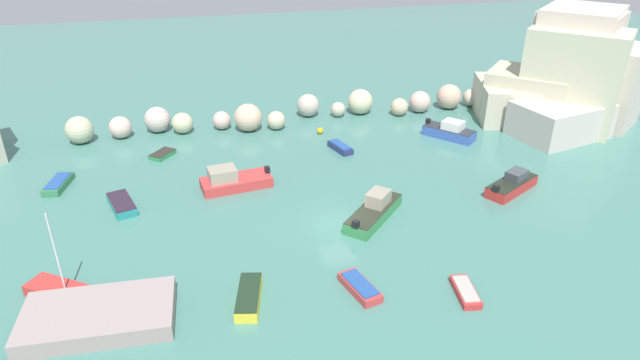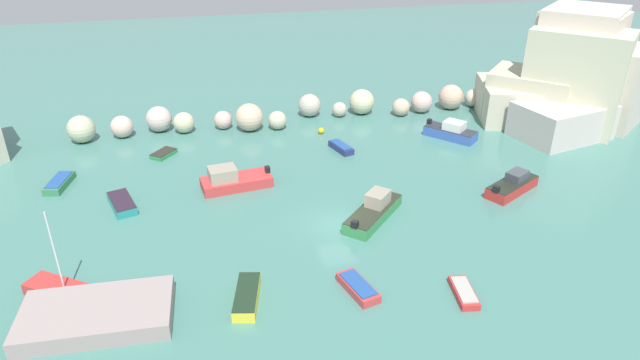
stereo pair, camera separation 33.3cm
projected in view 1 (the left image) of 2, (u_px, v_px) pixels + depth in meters
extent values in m
plane|color=#447C70|center=(338.00, 225.00, 38.32)|extent=(160.00, 160.00, 0.00)
cube|color=beige|center=(517.00, 100.00, 56.22)|extent=(9.81, 9.75, 3.71)
cube|color=beige|center=(573.00, 63.00, 55.28)|extent=(10.47, 10.36, 10.97)
cube|color=beige|center=(527.00, 96.00, 55.61)|extent=(9.70, 9.70, 4.96)
cube|color=beige|center=(594.00, 82.00, 55.07)|extent=(8.88, 8.44, 7.78)
cube|color=beige|center=(589.00, 91.00, 61.69)|extent=(7.93, 8.97, 2.06)
cube|color=beige|center=(572.00, 80.00, 59.03)|extent=(10.57, 9.92, 5.86)
cube|color=beige|center=(560.00, 120.00, 51.94)|extent=(9.32, 7.30, 3.28)
cube|color=beige|center=(606.00, 85.00, 54.27)|extent=(8.24, 8.31, 7.68)
cube|color=beige|center=(572.00, 66.00, 54.78)|extent=(9.11, 9.34, 10.71)
cube|color=beige|center=(572.00, 79.00, 52.94)|extent=(10.03, 10.14, 9.54)
sphere|color=#BCBE99|center=(79.00, 130.00, 50.62)|extent=(2.54, 2.54, 2.54)
sphere|color=beige|center=(120.00, 127.00, 51.79)|extent=(2.09, 2.09, 2.09)
sphere|color=beige|center=(157.00, 120.00, 53.10)|extent=(2.47, 2.47, 2.47)
sphere|color=beige|center=(182.00, 123.00, 52.89)|extent=(2.01, 2.01, 2.01)
sphere|color=beige|center=(222.00, 120.00, 53.87)|extent=(1.78, 1.78, 1.78)
sphere|color=beige|center=(248.00, 117.00, 53.29)|extent=(2.69, 2.69, 2.69)
sphere|color=beige|center=(276.00, 120.00, 53.82)|extent=(1.81, 1.81, 1.81)
sphere|color=#BBAF9E|center=(308.00, 105.00, 56.96)|extent=(2.34, 2.34, 2.34)
sphere|color=#BAB399|center=(338.00, 109.00, 57.04)|extent=(1.53, 1.53, 1.53)
sphere|color=beige|center=(360.00, 102.00, 57.59)|extent=(2.61, 2.61, 2.61)
sphere|color=#CCB193|center=(399.00, 107.00, 57.28)|extent=(1.82, 1.82, 1.82)
sphere|color=beige|center=(420.00, 102.00, 58.10)|extent=(2.25, 2.25, 2.25)
sphere|color=#D0AA91|center=(449.00, 97.00, 59.02)|extent=(2.63, 2.63, 2.63)
sphere|color=beige|center=(472.00, 98.00, 59.82)|extent=(1.92, 1.92, 1.92)
cube|color=gray|center=(99.00, 316.00, 29.18)|extent=(8.08, 4.78, 1.00)
sphere|color=gold|center=(320.00, 131.00, 53.02)|extent=(0.61, 0.61, 0.61)
cube|color=#347C4D|center=(58.00, 184.00, 43.14)|extent=(2.04, 3.61, 0.54)
cube|color=#234C93|center=(57.00, 181.00, 43.00)|extent=(1.73, 3.07, 0.08)
cube|color=red|center=(66.00, 293.00, 31.11)|extent=(4.86, 4.07, 0.69)
cylinder|color=silver|center=(55.00, 252.00, 29.83)|extent=(0.10, 0.10, 4.91)
cube|color=#36874A|center=(373.00, 214.00, 38.88)|extent=(5.51, 5.54, 0.78)
cube|color=#282E20|center=(374.00, 208.00, 38.69)|extent=(5.40, 5.43, 0.06)
cube|color=#9E937F|center=(378.00, 198.00, 39.00)|extent=(2.18, 2.18, 1.02)
cube|color=black|center=(356.00, 224.00, 36.42)|extent=(0.57, 0.57, 0.50)
cube|color=#2E834A|center=(163.00, 155.00, 48.38)|extent=(2.42, 2.55, 0.35)
cube|color=#2A2820|center=(162.00, 152.00, 48.29)|extent=(2.37, 2.50, 0.06)
cube|color=#395BB2|center=(449.00, 133.00, 52.10)|extent=(4.42, 4.88, 0.89)
cube|color=#2A2E37|center=(450.00, 128.00, 51.88)|extent=(4.34, 4.78, 0.06)
cube|color=silver|center=(453.00, 125.00, 51.54)|extent=(2.31, 2.36, 0.83)
cube|color=black|center=(428.00, 121.00, 52.98)|extent=(0.57, 0.56, 0.50)
cube|color=red|center=(465.00, 292.00, 31.43)|extent=(1.49, 2.91, 0.41)
cube|color=#ADA89E|center=(466.00, 289.00, 31.32)|extent=(1.27, 2.47, 0.08)
cube|color=yellow|center=(249.00, 297.00, 30.83)|extent=(2.06, 3.82, 0.64)
cube|color=#1C311F|center=(249.00, 292.00, 30.67)|extent=(2.02, 3.74, 0.06)
cube|color=teal|center=(122.00, 205.00, 40.24)|extent=(2.38, 3.79, 0.58)
cube|color=#2C1F2F|center=(121.00, 201.00, 40.10)|extent=(2.34, 3.72, 0.06)
cube|color=#CA3A3A|center=(236.00, 182.00, 43.12)|extent=(5.65, 2.92, 0.82)
cube|color=#9E937F|center=(222.00, 174.00, 42.37)|extent=(2.28, 1.93, 1.00)
cube|color=black|center=(267.00, 170.00, 43.66)|extent=(0.41, 0.48, 0.50)
cube|color=#C33B3B|center=(360.00, 287.00, 31.72)|extent=(1.93, 3.28, 0.50)
cube|color=#234C93|center=(360.00, 283.00, 31.58)|extent=(1.64, 2.79, 0.08)
cube|color=red|center=(511.00, 186.00, 42.54)|extent=(5.19, 3.83, 0.81)
cube|color=black|center=(512.00, 181.00, 42.35)|extent=(5.09, 3.75, 0.06)
cube|color=#3F444C|center=(517.00, 175.00, 42.51)|extent=(2.01, 1.80, 0.75)
cube|color=black|center=(496.00, 188.00, 40.84)|extent=(0.52, 0.56, 0.50)
cube|color=navy|center=(340.00, 148.00, 49.51)|extent=(1.76, 3.05, 0.53)
cube|color=#234C93|center=(340.00, 145.00, 49.37)|extent=(1.49, 2.59, 0.08)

